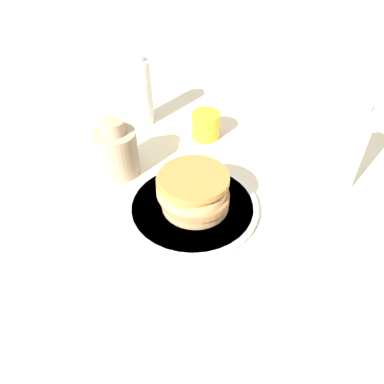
% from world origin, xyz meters
% --- Properties ---
extents(ground_plane, '(4.00, 4.00, 0.00)m').
position_xyz_m(ground_plane, '(0.00, 0.00, 0.00)').
color(ground_plane, beige).
extents(plate, '(0.29, 0.29, 0.01)m').
position_xyz_m(plate, '(0.00, 0.03, 0.01)').
color(plate, white).
rests_on(plate, ground_plane).
extents(pancake_stack, '(0.16, 0.16, 0.09)m').
position_xyz_m(pancake_stack, '(0.01, 0.03, 0.06)').
color(pancake_stack, '#DFAD73').
rests_on(pancake_stack, plate).
extents(juice_glass, '(0.08, 0.08, 0.07)m').
position_xyz_m(juice_glass, '(-0.29, 0.01, 0.04)').
color(juice_glass, yellow).
rests_on(juice_glass, ground_plane).
extents(cream_jug, '(0.10, 0.10, 0.14)m').
position_xyz_m(cream_jug, '(-0.09, -0.17, 0.06)').
color(cream_jug, tan).
rests_on(cream_jug, ground_plane).
extents(water_bottle_near, '(0.06, 0.06, 0.22)m').
position_xyz_m(water_bottle_near, '(-0.15, 0.35, 0.10)').
color(water_bottle_near, silver).
rests_on(water_bottle_near, ground_plane).
extents(water_bottle_mid, '(0.06, 0.06, 0.20)m').
position_xyz_m(water_bottle_mid, '(-0.33, -0.18, 0.09)').
color(water_bottle_mid, white).
rests_on(water_bottle_mid, ground_plane).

